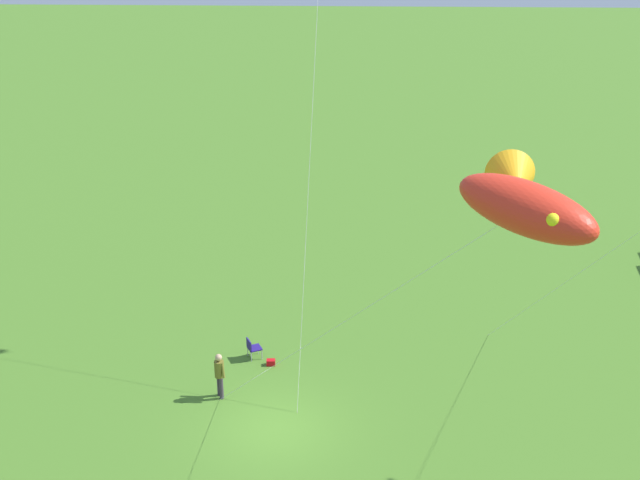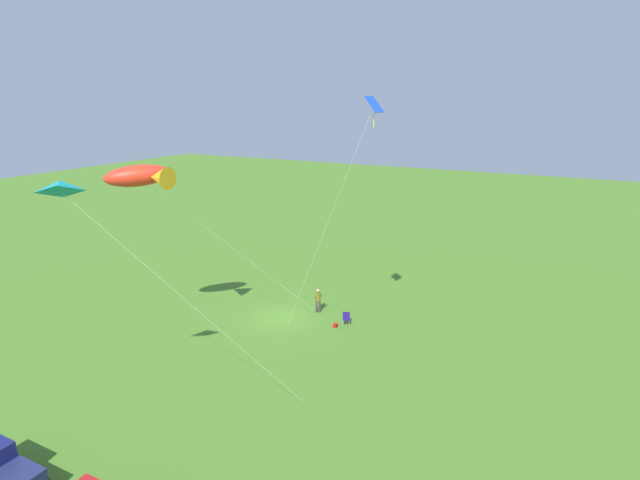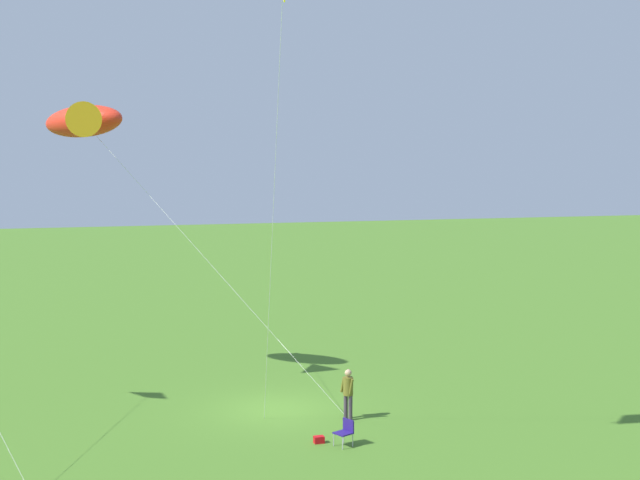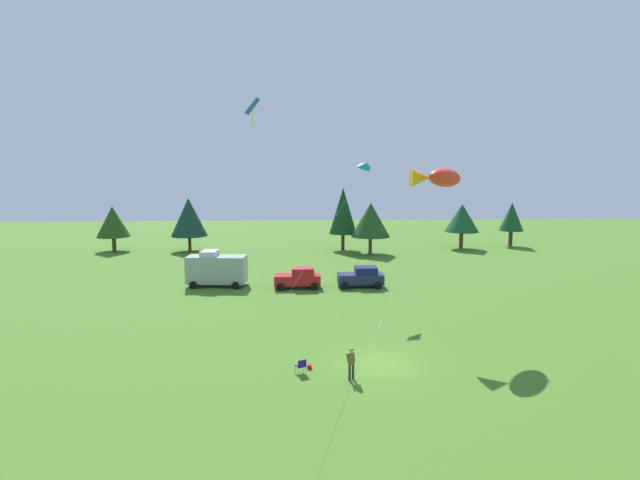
# 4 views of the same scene
# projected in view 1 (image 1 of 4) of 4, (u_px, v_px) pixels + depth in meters

# --- Properties ---
(ground_plane) EXTENTS (160.00, 160.00, 0.00)m
(ground_plane) POSITION_uv_depth(u_px,v_px,m) (275.00, 429.00, 29.60)
(ground_plane) COLOR #467424
(person_kite_flyer) EXTENTS (0.57, 0.47, 1.74)m
(person_kite_flyer) POSITION_uv_depth(u_px,v_px,m) (220.00, 372.00, 30.87)
(person_kite_flyer) COLOR #3E3240
(person_kite_flyer) RESTS_ON ground
(folding_chair) EXTENTS (0.64, 0.64, 0.82)m
(folding_chair) POSITION_uv_depth(u_px,v_px,m) (252.00, 347.00, 33.41)
(folding_chair) COLOR navy
(folding_chair) RESTS_ON ground
(backpack_on_grass) EXTENTS (0.23, 0.33, 0.22)m
(backpack_on_grass) POSITION_uv_depth(u_px,v_px,m) (271.00, 362.00, 33.13)
(backpack_on_grass) COLOR red
(backpack_on_grass) RESTS_ON ground
(kite_large_fish) EXTENTS (8.73, 10.32, 10.95)m
(kite_large_fish) POSITION_uv_depth(u_px,v_px,m) (523.00, 201.00, 20.71)
(kite_large_fish) COLOR red
(kite_large_fish) RESTS_ON ground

